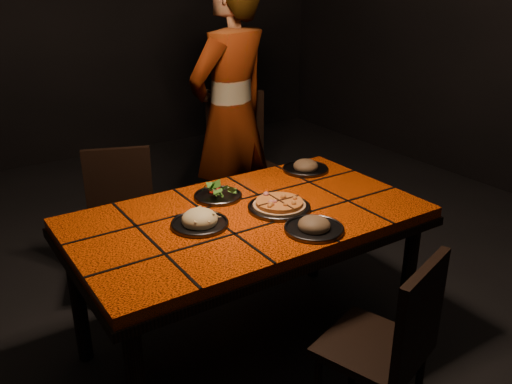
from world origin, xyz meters
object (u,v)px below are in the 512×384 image
dining_table (248,228)px  plate_pizza (279,206)px  chair_far_left (121,213)px  chair_far_right (246,159)px  diner (231,117)px  plate_pasta (200,221)px  chair_near (392,340)px

dining_table → plate_pizza: bearing=-17.8°
chair_far_left → plate_pizza: (0.45, -0.93, 0.28)m
chair_far_left → chair_far_right: bearing=31.5°
diner → plate_pasta: diner is taller
chair_far_left → diner: (0.82, 0.12, 0.43)m
chair_near → diner: size_ratio=0.45×
dining_table → diner: bearing=62.8°
plate_pizza → plate_pasta: (-0.39, 0.05, 0.00)m
chair_far_right → plate_pasta: (-0.91, -1.07, 0.20)m
dining_table → chair_far_left: 0.95m
dining_table → plate_pasta: bearing=179.5°
chair_far_right → diner: (-0.15, -0.07, 0.34)m
plate_pasta → diner: bearing=52.7°
chair_far_left → chair_far_right: 0.99m
chair_near → diner: 1.87m
chair_far_right → diner: 0.38m
diner → plate_pasta: size_ratio=7.19×
chair_far_right → plate_pizza: size_ratio=3.41×
chair_far_right → plate_pasta: 1.42m
chair_near → dining_table: bearing=-96.9°
diner → plate_pizza: 1.12m
chair_far_left → diner: size_ratio=0.46×
dining_table → plate_pasta: 0.27m
chair_near → chair_far_left: 1.73m
plate_pizza → chair_near: bearing=-89.1°
chair_near → plate_pizza: (-0.01, 0.74, 0.29)m
chair_near → chair_far_right: (0.51, 1.85, 0.10)m
dining_table → chair_far_left: (-0.30, 0.88, -0.19)m
dining_table → plate_pasta: plate_pasta is taller
chair_far_left → plate_pizza: chair_far_left is taller
dining_table → plate_pasta: (-0.25, 0.00, 0.10)m
chair_far_left → plate_pasta: (0.06, -0.88, 0.29)m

